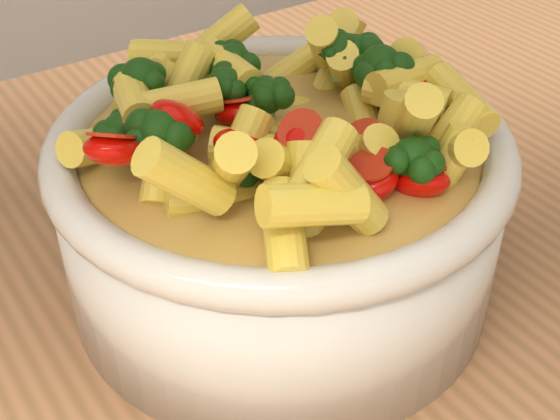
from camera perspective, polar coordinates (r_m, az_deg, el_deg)
serving_bowl at (r=0.44m, az=0.00°, el=0.14°), size 0.25×0.25×0.11m
pasta_salad at (r=0.41m, az=-0.00°, el=7.82°), size 0.20×0.20×0.04m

